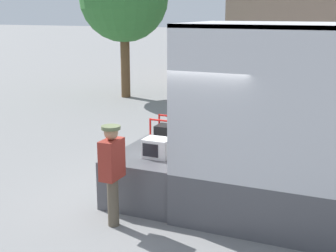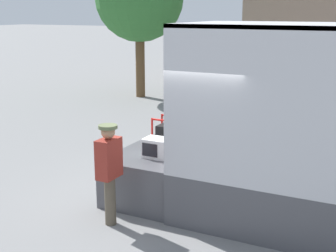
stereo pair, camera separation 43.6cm
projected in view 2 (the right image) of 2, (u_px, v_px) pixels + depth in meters
ground_plane at (191, 201)px, 8.48m from camera, size 160.00×160.00×0.00m
tailgate_deck at (158, 173)px, 8.67m from camera, size 1.35×2.07×0.86m
microwave at (157, 148)px, 8.18m from camera, size 0.46×0.38×0.34m
portable_generator at (174, 136)px, 8.82m from camera, size 0.71×0.43×0.55m
worker_person at (109, 165)px, 7.33m from camera, size 0.30×0.44×1.65m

